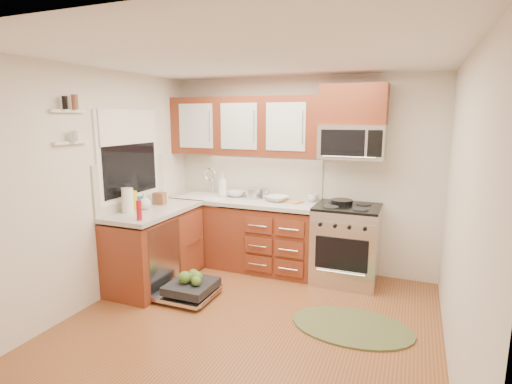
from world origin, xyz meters
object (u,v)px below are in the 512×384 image
at_px(dishwasher, 188,289).
at_px(cup, 313,198).
at_px(bowl_a, 277,198).
at_px(bowl_b, 236,194).
at_px(range, 346,244).
at_px(skillet, 342,202).
at_px(upper_cabinets, 244,126).
at_px(microwave, 352,142).
at_px(cutting_board, 292,201).
at_px(stock_pot, 253,193).
at_px(sink, 205,205).
at_px(rug, 352,327).
at_px(paper_towel_roll, 128,200).

relative_size(dishwasher, cup, 5.60).
xyz_separation_m(bowl_a, bowl_b, (-0.62, 0.08, 0.00)).
bearing_deg(range, skillet, 133.28).
relative_size(upper_cabinets, range, 2.16).
height_order(microwave, cutting_board, microwave).
bearing_deg(upper_cabinets, bowl_a, -10.77).
relative_size(stock_pot, cutting_board, 0.81).
bearing_deg(range, sink, -179.70).
height_order(stock_pot, cup, stock_pot).
relative_size(microwave, bowl_a, 2.68).
bearing_deg(microwave, skillet, -163.19).
xyz_separation_m(microwave, skillet, (-0.09, -0.03, -0.73)).
bearing_deg(sink, microwave, 3.85).
bearing_deg(sink, range, 0.30).
height_order(range, stock_pot, stock_pot).
height_order(sink, skillet, skillet).
bearing_deg(skillet, bowl_b, 178.55).
distance_m(microwave, bowl_b, 1.70).
bearing_deg(rug, upper_cabinets, 143.07).
relative_size(skillet, bowl_b, 1.09).
relative_size(skillet, paper_towel_roll, 0.94).
xyz_separation_m(rug, skillet, (-0.34, 1.20, 0.96)).
bearing_deg(skillet, stock_pot, 179.29).
relative_size(range, rug, 0.82).
height_order(range, sink, range).
relative_size(microwave, sink, 1.23).
xyz_separation_m(dishwasher, cutting_board, (0.82, 1.20, 0.83)).
bearing_deg(bowl_a, dishwasher, -118.16).
bearing_deg(upper_cabinets, dishwasher, -96.04).
bearing_deg(microwave, bowl_b, 179.63).
bearing_deg(paper_towel_roll, cutting_board, 38.28).
bearing_deg(range, cutting_board, 174.51).
distance_m(sink, skillet, 1.85).
relative_size(microwave, dishwasher, 1.09).
distance_m(upper_cabinets, cutting_board, 1.17).
height_order(paper_towel_roll, bowl_a, paper_towel_roll).
distance_m(dishwasher, stock_pot, 1.55).
height_order(upper_cabinets, skillet, upper_cabinets).
bearing_deg(dishwasher, cup, 51.52).
xyz_separation_m(rug, cup, (-0.74, 1.31, 0.96)).
bearing_deg(sink, upper_cabinets, 16.45).
relative_size(rug, bowl_a, 4.08).
distance_m(range, cup, 0.72).
height_order(dishwasher, cup, cup).
relative_size(upper_cabinets, bowl_a, 7.24).
distance_m(stock_pot, cutting_board, 0.55).
bearing_deg(cup, bowl_a, -160.34).
bearing_deg(skillet, sink, -176.79).
distance_m(range, paper_towel_roll, 2.63).
bearing_deg(range, upper_cabinets, 174.11).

